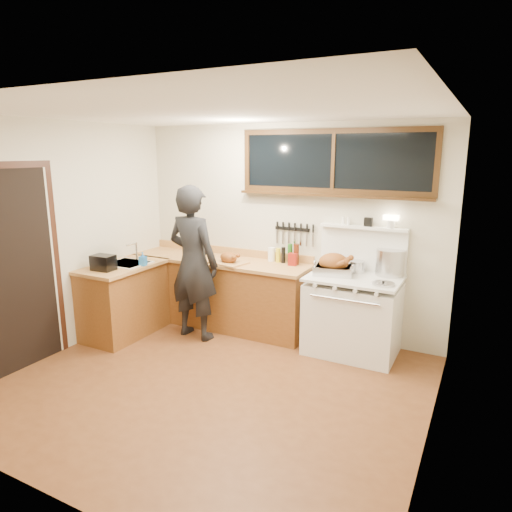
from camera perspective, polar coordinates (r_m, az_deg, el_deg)
The scene contains 20 objects.
ground_plane at distance 4.72m, azimuth -5.51°, elevation -15.93°, with size 4.00×3.50×0.02m, color #5C3118.
room_shell at distance 4.18m, azimuth -6.01°, elevation 4.43°, with size 4.10×3.60×2.65m.
counter_back at distance 6.06m, azimuth -4.53°, elevation -4.45°, with size 2.44×0.64×1.00m.
counter_left at distance 5.97m, azimuth -16.17°, elevation -5.22°, with size 0.64×1.09×0.90m.
sink_unit at distance 5.91m, azimuth -15.77°, elevation -1.41°, with size 0.50×0.45×0.37m.
vintage_stove at distance 5.33m, azimuth 12.01°, elevation -7.02°, with size 1.02×0.74×1.57m.
back_window at distance 5.43m, azimuth 9.58°, elevation 10.68°, with size 2.32×0.13×0.77m.
left_doorway at distance 5.29m, azimuth -27.67°, elevation -1.41°, with size 0.02×1.04×2.17m.
knife_strip at distance 5.69m, azimuth 4.73°, elevation 3.26°, with size 0.52×0.03×0.28m.
man at distance 5.57m, azimuth -7.85°, elevation -0.87°, with size 0.72×0.50×1.89m.
soap_bottle at distance 5.72m, azimuth -13.96°, elevation -0.36°, with size 0.09×0.09×0.17m.
toaster at distance 5.63m, azimuth -18.56°, elevation -0.79°, with size 0.27×0.20×0.18m.
cutting_board at distance 5.67m, azimuth -3.42°, elevation -0.40°, with size 0.49×0.40×0.14m.
roast_turkey at distance 5.23m, azimuth 9.70°, elevation -1.19°, with size 0.48×0.40×0.25m.
stockpot at distance 5.33m, azimuth 16.43°, elevation -0.76°, with size 0.42×0.42×0.30m.
saucepan at distance 5.38m, azimuth 12.52°, elevation -1.30°, with size 0.20×0.31×0.13m.
pot_lid at distance 4.96m, azimuth 15.62°, elevation -3.35°, with size 0.26×0.26×0.04m.
coffee_tin at distance 5.58m, azimuth 4.60°, elevation -0.42°, with size 0.11×0.09×0.15m.
pitcher at distance 5.79m, azimuth 1.95°, elevation 0.21°, with size 0.12×0.12×0.17m.
bottle_cluster at distance 5.66m, azimuth 4.12°, elevation 0.20°, with size 0.31×0.07×0.26m.
Camera 1 is at (2.28, -3.45, 2.27)m, focal length 32.00 mm.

